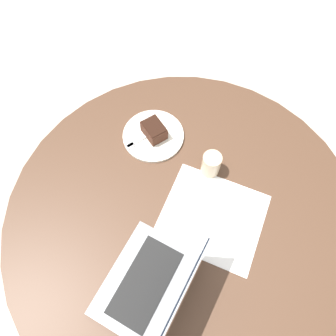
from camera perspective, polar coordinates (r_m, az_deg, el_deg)
name	(u,v)px	position (r m, az deg, el deg)	size (l,w,h in m)	color
ground_plane	(178,257)	(1.80, 1.84, -15.27)	(12.00, 12.00, 0.00)	#B7AD9E
dining_table	(183,222)	(1.20, 2.68, -9.43)	(1.22, 1.22, 0.71)	#4C3323
paper_document	(212,217)	(1.12, 7.70, -8.40)	(0.43, 0.42, 0.00)	white
plate	(153,136)	(1.25, -2.57, 5.65)	(0.23, 0.23, 0.01)	silver
cake_slice	(154,130)	(1.22, -2.45, 6.61)	(0.10, 0.08, 0.06)	#472619
fork	(142,138)	(1.23, -4.50, 5.18)	(0.03, 0.17, 0.00)	silver
coffee_glass	(211,164)	(1.15, 7.50, 0.62)	(0.07, 0.07, 0.10)	#C6AD89
laptop	(155,287)	(1.02, -2.27, -20.03)	(0.34, 0.38, 0.26)	gray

